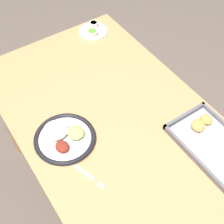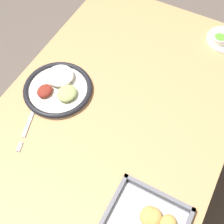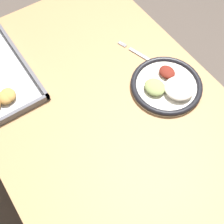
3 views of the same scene
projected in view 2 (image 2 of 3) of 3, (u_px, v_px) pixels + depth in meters
ground_plane at (112, 188)px, 1.69m from camera, size 8.00×8.00×0.00m
dining_table at (112, 132)px, 1.16m from camera, size 1.27×0.78×0.73m
dinner_plate at (58, 88)px, 1.12m from camera, size 0.25×0.25×0.05m
fork at (29, 122)px, 1.05m from camera, size 0.20×0.07×0.00m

